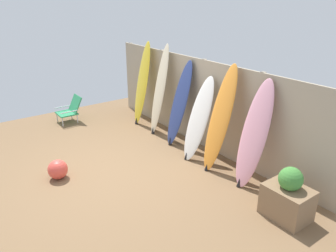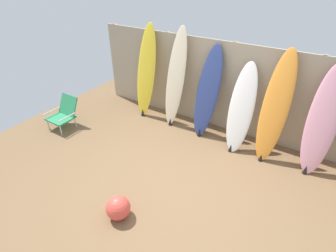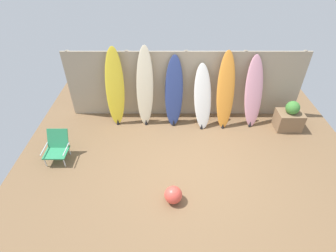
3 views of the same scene
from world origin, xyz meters
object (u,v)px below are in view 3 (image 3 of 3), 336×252
object	(u,v)px
beach_ball	(173,195)
surfboard_yellow_0	(115,88)
surfboard_navy_2	(174,92)
surfboard_white_3	(203,97)
surfboard_pink_5	(254,92)
surfboard_orange_4	(226,91)
planter_box	(289,118)
surfboard_cream_1	(145,88)
beach_chair	(57,146)

from	to	relation	value
beach_ball	surfboard_yellow_0	bearing A→B (deg)	118.45
surfboard_navy_2	surfboard_white_3	distance (m)	0.73
surfboard_yellow_0	surfboard_pink_5	distance (m)	3.46
surfboard_orange_4	surfboard_pink_5	xyz separation A→B (m)	(0.72, 0.06, -0.07)
surfboard_orange_4	planter_box	bearing A→B (deg)	-8.62
surfboard_white_3	surfboard_cream_1	bearing A→B (deg)	176.17
surfboard_cream_1	surfboard_navy_2	world-z (taller)	surfboard_cream_1
surfboard_pink_5	beach_ball	size ratio (longest dim) A/B	5.23
beach_chair	planter_box	distance (m)	5.63
surfboard_pink_5	surfboard_white_3	bearing A→B (deg)	-176.83
surfboard_orange_4	surfboard_pink_5	size ratio (longest dim) A/B	1.07
surfboard_cream_1	planter_box	world-z (taller)	surfboard_cream_1
surfboard_white_3	beach_chair	world-z (taller)	surfboard_white_3
surfboard_navy_2	planter_box	xyz separation A→B (m)	(2.93, -0.34, -0.54)
beach_chair	planter_box	world-z (taller)	planter_box
surfboard_white_3	surfboard_pink_5	bearing A→B (deg)	3.17
surfboard_cream_1	surfboard_navy_2	size ratio (longest dim) A/B	1.14
surfboard_cream_1	surfboard_orange_4	bearing A→B (deg)	-2.52
surfboard_pink_5	surfboard_cream_1	bearing A→B (deg)	179.45
surfboard_pink_5	beach_chair	xyz separation A→B (m)	(-4.59, -1.39, -0.55)
surfboard_pink_5	beach_chair	size ratio (longest dim) A/B	2.79
surfboard_yellow_0	surfboard_navy_2	distance (m)	1.47
surfboard_yellow_0	beach_ball	world-z (taller)	surfboard_yellow_0
surfboard_cream_1	surfboard_yellow_0	bearing A→B (deg)	179.54
surfboard_cream_1	planter_box	size ratio (longest dim) A/B	2.54
beach_ball	beach_chair	bearing A→B (deg)	154.81
surfboard_yellow_0	planter_box	size ratio (longest dim) A/B	2.51
surfboard_navy_2	planter_box	distance (m)	3.00
beach_chair	beach_ball	xyz separation A→B (m)	(2.55, -1.20, -0.15)
surfboard_navy_2	surfboard_white_3	bearing A→B (deg)	-7.43
surfboard_navy_2	beach_ball	size ratio (longest dim) A/B	5.19
surfboard_navy_2	beach_ball	bearing A→B (deg)	-91.06
surfboard_white_3	surfboard_orange_4	size ratio (longest dim) A/B	0.82
surfboard_navy_2	planter_box	size ratio (longest dim) A/B	2.22
surfboard_cream_1	surfboard_white_3	size ratio (longest dim) A/B	1.28
surfboard_yellow_0	beach_ball	size ratio (longest dim) A/B	5.86
surfboard_yellow_0	surfboard_white_3	xyz separation A→B (m)	(2.19, -0.10, -0.21)
surfboard_white_3	surfboard_pink_5	world-z (taller)	surfboard_pink_5
surfboard_white_3	beach_ball	size ratio (longest dim) A/B	4.62
surfboard_white_3	planter_box	xyz separation A→B (m)	(2.21, -0.24, -0.45)
surfboard_yellow_0	surfboard_orange_4	bearing A→B (deg)	-1.96
surfboard_navy_2	surfboard_pink_5	bearing A→B (deg)	-0.67
beach_ball	surfboard_white_3	bearing A→B (deg)	73.03
surfboard_yellow_0	planter_box	distance (m)	4.46
surfboard_navy_2	surfboard_yellow_0	bearing A→B (deg)	179.66
surfboard_navy_2	beach_chair	size ratio (longest dim) A/B	2.77
surfboard_pink_5	planter_box	xyz separation A→B (m)	(0.93, -0.31, -0.56)
surfboard_cream_1	surfboard_orange_4	size ratio (longest dim) A/B	1.06
surfboard_yellow_0	surfboard_cream_1	xyz separation A→B (m)	(0.75, -0.01, 0.01)
beach_chair	beach_ball	bearing A→B (deg)	-34.28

